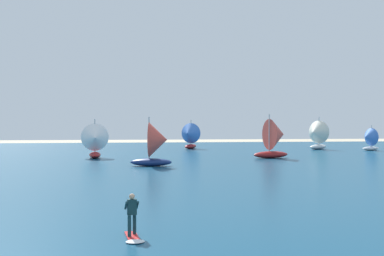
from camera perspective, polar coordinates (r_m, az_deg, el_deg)
The scene contains 8 objects.
ocean at distance 49.85m, azimuth -2.13°, elevation -4.27°, with size 160.00×90.00×0.10m, color navy.
kitesurfer at distance 18.68m, azimuth -7.16°, elevation -11.16°, with size 0.85×2.01×1.67m.
sailboat_near_shore at distance 56.86m, azimuth 10.02°, elevation -1.18°, with size 4.60×4.01×5.20m.
sailboat_outermost at distance 74.30m, azimuth 20.48°, elevation -1.25°, with size 3.28×2.93×3.69m.
sailboat_heeled_over at distance 74.40m, azimuth 14.73°, elevation -0.78°, with size 4.41×4.25×4.93m.
sailboat_anchored_offshore at distance 73.62m, azimuth -0.32°, elevation -0.92°, with size 3.58×4.01×4.49m.
sailboat_trailing at distance 56.69m, azimuth -11.60°, elevation -1.47°, with size 3.43×4.00×4.60m.
sailboat_mid_right at distance 46.31m, azimuth -4.25°, elevation -1.88°, with size 4.18×3.57×4.81m.
Camera 1 is at (-3.16, 0.16, 4.64)m, focal length 44.33 mm.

